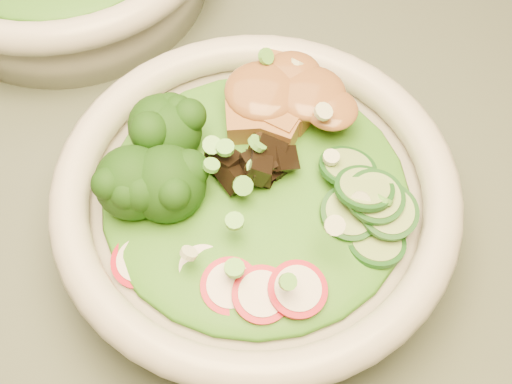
# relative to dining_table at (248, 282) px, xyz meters

# --- Properties ---
(dining_table) EXTENTS (1.20, 0.80, 0.75)m
(dining_table) POSITION_rel_dining_table_xyz_m (0.00, 0.00, 0.00)
(dining_table) COLOR black
(dining_table) RESTS_ON ground
(salad_bowl) EXTENTS (0.29, 0.29, 0.08)m
(salad_bowl) POSITION_rel_dining_table_xyz_m (0.01, -0.01, 0.16)
(salad_bowl) COLOR beige
(salad_bowl) RESTS_ON dining_table
(lettuce_bed) EXTENTS (0.22, 0.22, 0.03)m
(lettuce_bed) POSITION_rel_dining_table_xyz_m (0.01, -0.01, 0.18)
(lettuce_bed) COLOR #1B6314
(lettuce_bed) RESTS_ON salad_bowl
(broccoli_florets) EXTENTS (0.10, 0.10, 0.05)m
(broccoli_florets) POSITION_rel_dining_table_xyz_m (-0.06, -0.01, 0.20)
(broccoli_florets) COLOR black
(broccoli_florets) RESTS_ON salad_bowl
(radish_slices) EXTENTS (0.12, 0.07, 0.02)m
(radish_slices) POSITION_rel_dining_table_xyz_m (0.01, -0.08, 0.18)
(radish_slices) COLOR #A80C1F
(radish_slices) RESTS_ON salad_bowl
(cucumber_slices) EXTENTS (0.09, 0.09, 0.04)m
(cucumber_slices) POSITION_rel_dining_table_xyz_m (0.08, -0.01, 0.19)
(cucumber_slices) COLOR #80A95D
(cucumber_slices) RESTS_ON salad_bowl
(mushroom_heap) EXTENTS (0.09, 0.09, 0.04)m
(mushroom_heap) POSITION_rel_dining_table_xyz_m (0.01, 0.00, 0.19)
(mushroom_heap) COLOR black
(mushroom_heap) RESTS_ON salad_bowl
(tofu_cubes) EXTENTS (0.11, 0.09, 0.04)m
(tofu_cubes) POSITION_rel_dining_table_xyz_m (0.01, 0.06, 0.19)
(tofu_cubes) COLOR brown
(tofu_cubes) RESTS_ON salad_bowl
(peanut_sauce) EXTENTS (0.07, 0.06, 0.02)m
(peanut_sauce) POSITION_rel_dining_table_xyz_m (0.01, 0.06, 0.21)
(peanut_sauce) COLOR brown
(peanut_sauce) RESTS_ON tofu_cubes
(scallion_garnish) EXTENTS (0.21, 0.21, 0.03)m
(scallion_garnish) POSITION_rel_dining_table_xyz_m (0.01, -0.01, 0.20)
(scallion_garnish) COLOR #5FBA41
(scallion_garnish) RESTS_ON salad_bowl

